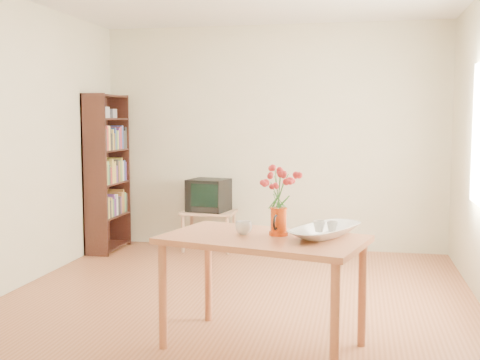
% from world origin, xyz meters
% --- Properties ---
extents(room, '(4.50, 4.50, 4.50)m').
position_xyz_m(room, '(0.03, 0.00, 1.30)').
color(room, brown).
rests_on(room, ground).
extents(table, '(1.44, 1.04, 0.75)m').
position_xyz_m(table, '(0.39, -0.87, 0.66)').
color(table, '#A45838').
rests_on(table, ground).
extents(tv_stand, '(0.60, 0.45, 0.46)m').
position_xyz_m(tv_stand, '(-0.70, 1.97, 0.39)').
color(tv_stand, tan).
rests_on(tv_stand, ground).
extents(bookshelf, '(0.28, 0.70, 1.80)m').
position_xyz_m(bookshelf, '(-1.85, 1.75, 0.84)').
color(bookshelf, black).
rests_on(bookshelf, ground).
extents(pitcher, '(0.13, 0.20, 0.19)m').
position_xyz_m(pitcher, '(0.48, -0.80, 0.83)').
color(pitcher, '#CF3D0C').
rests_on(pitcher, table).
extents(flowers, '(0.21, 0.21, 0.30)m').
position_xyz_m(flowers, '(0.48, -0.80, 1.08)').
color(flowers, red).
rests_on(flowers, pitcher).
extents(mug, '(0.12, 0.12, 0.09)m').
position_xyz_m(mug, '(0.25, -0.81, 0.79)').
color(mug, white).
rests_on(mug, table).
extents(bowl, '(0.58, 0.58, 0.41)m').
position_xyz_m(bowl, '(0.79, -0.79, 0.95)').
color(bowl, white).
rests_on(bowl, table).
extents(teacup_a, '(0.08, 0.08, 0.06)m').
position_xyz_m(teacup_a, '(0.75, -0.79, 0.91)').
color(teacup_a, white).
rests_on(teacup_a, bowl).
extents(teacup_b, '(0.08, 0.08, 0.06)m').
position_xyz_m(teacup_b, '(0.83, -0.77, 0.91)').
color(teacup_b, white).
rests_on(teacup_b, bowl).
extents(television, '(0.49, 0.47, 0.37)m').
position_xyz_m(television, '(-0.70, 1.98, 0.65)').
color(television, black).
rests_on(television, tv_stand).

